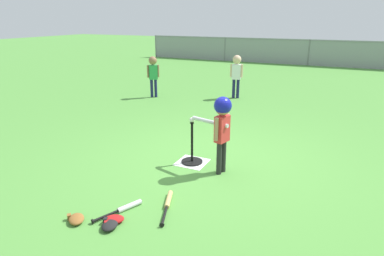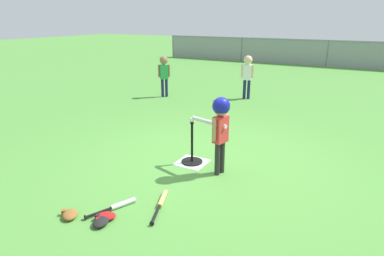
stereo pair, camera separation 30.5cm
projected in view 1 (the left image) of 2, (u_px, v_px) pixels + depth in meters
ground_plane at (213, 161)px, 5.08m from camera, size 60.00×60.00×0.00m
home_plate at (192, 162)px, 5.03m from camera, size 0.44×0.44×0.01m
batting_tee at (192, 156)px, 5.00m from camera, size 0.32×0.32×0.64m
baseball_on_tee at (192, 120)px, 4.81m from camera, size 0.07×0.07×0.07m
batter_child at (222, 120)px, 4.46m from camera, size 0.62×0.31×1.10m
fielder_near_left at (236, 71)px, 8.80m from camera, size 0.34×0.23×1.15m
fielder_deep_center at (153, 71)px, 8.90m from camera, size 0.27×0.24×1.10m
spare_bat_silver at (125, 208)px, 3.77m from camera, size 0.29×0.59×0.06m
spare_bat_wood at (168, 203)px, 3.88m from camera, size 0.30×0.66×0.06m
glove_by_plate at (113, 220)px, 3.55m from camera, size 0.27×0.26×0.07m
glove_near_bats at (110, 225)px, 3.46m from camera, size 0.22×0.26×0.07m
glove_tossed_aside at (76, 219)px, 3.56m from camera, size 0.27×0.27×0.07m
outfield_fence at (309, 52)px, 14.91m from camera, size 16.06×0.06×1.15m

